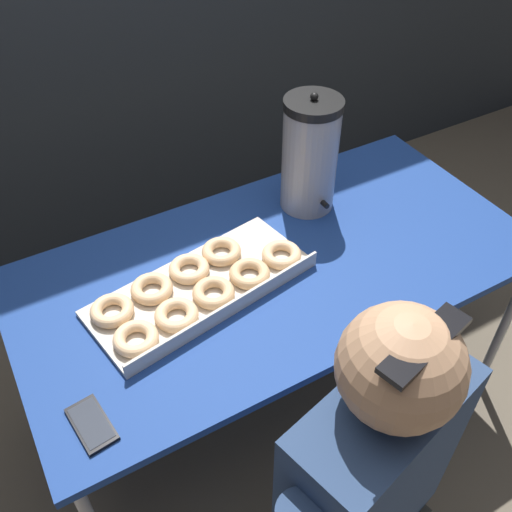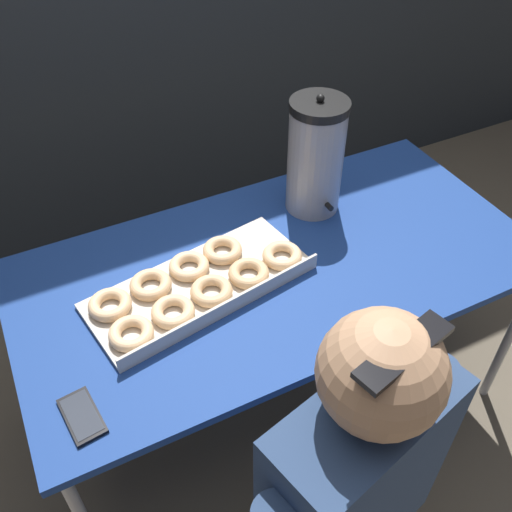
{
  "view_description": "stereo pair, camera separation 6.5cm",
  "coord_description": "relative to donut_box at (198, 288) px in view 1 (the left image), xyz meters",
  "views": [
    {
      "loc": [
        -0.68,
        -1.06,
        1.91
      ],
      "look_at": [
        -0.08,
        0.0,
        0.78
      ],
      "focal_mm": 40.0,
      "sensor_mm": 36.0,
      "label": 1
    },
    {
      "loc": [
        -0.62,
        -1.09,
        1.91
      ],
      "look_at": [
        -0.08,
        0.0,
        0.78
      ],
      "focal_mm": 40.0,
      "sensor_mm": 36.0,
      "label": 2
    }
  ],
  "objects": [
    {
      "name": "folding_table",
      "position": [
        0.27,
        -0.0,
        -0.06
      ],
      "size": [
        1.58,
        0.8,
        0.72
      ],
      "color": "navy",
      "rests_on": "ground"
    },
    {
      "name": "person_seated",
      "position": [
        0.09,
        -0.68,
        -0.15
      ],
      "size": [
        0.55,
        0.3,
        1.22
      ],
      "rotation": [
        0.0,
        0.0,
        3.39
      ],
      "color": "#33332D",
      "rests_on": "ground"
    },
    {
      "name": "donut_box",
      "position": [
        0.0,
        0.0,
        0.0
      ],
      "size": [
        0.69,
        0.38,
        0.05
      ],
      "rotation": [
        0.0,
        0.0,
        0.17
      ],
      "color": "beige",
      "rests_on": "folding_table"
    },
    {
      "name": "cell_phone",
      "position": [
        -0.4,
        -0.26,
        -0.02
      ],
      "size": [
        0.09,
        0.15,
        0.01
      ],
      "rotation": [
        0.0,
        0.0,
        0.12
      ],
      "color": "black",
      "rests_on": "folding_table"
    },
    {
      "name": "coffee_urn",
      "position": [
        0.5,
        0.2,
        0.17
      ],
      "size": [
        0.18,
        0.21,
        0.41
      ],
      "color": "#939399",
      "rests_on": "folding_table"
    },
    {
      "name": "ground_plane",
      "position": [
        0.27,
        -0.0,
        -0.74
      ],
      "size": [
        12.0,
        12.0,
        0.0
      ],
      "primitive_type": "plane",
      "color": "brown"
    }
  ]
}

